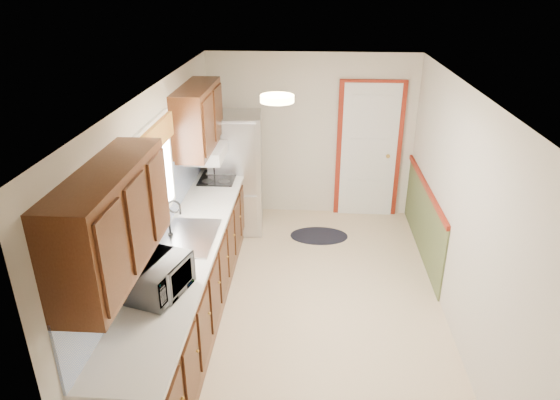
# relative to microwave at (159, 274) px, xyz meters

# --- Properties ---
(room_shell) EXTENTS (3.20, 5.20, 2.52)m
(room_shell) POSITION_rel_microwave_xyz_m (1.20, 1.17, 0.08)
(room_shell) COLOR beige
(room_shell) RESTS_ON ground
(kitchen_run) EXTENTS (0.63, 4.00, 2.20)m
(kitchen_run) POSITION_rel_microwave_xyz_m (-0.04, 0.88, -0.31)
(kitchen_run) COLOR #3E1E0E
(kitchen_run) RESTS_ON ground
(back_wall_trim) EXTENTS (1.12, 2.30, 2.08)m
(back_wall_trim) POSITION_rel_microwave_xyz_m (2.19, 3.38, -0.23)
(back_wall_trim) COLOR maroon
(back_wall_trim) RESTS_ON ground
(ceiling_fixture) EXTENTS (0.30, 0.30, 0.06)m
(ceiling_fixture) POSITION_rel_microwave_xyz_m (0.90, 0.97, 1.24)
(ceiling_fixture) COLOR #FFD88C
(ceiling_fixture) RESTS_ON room_shell
(microwave) EXTENTS (0.43, 0.60, 0.37)m
(microwave) POSITION_rel_microwave_xyz_m (0.00, 0.00, 0.00)
(microwave) COLOR white
(microwave) RESTS_ON kitchen_run
(refrigerator) EXTENTS (0.75, 0.73, 1.68)m
(refrigerator) POSITION_rel_microwave_xyz_m (0.18, 3.03, -0.28)
(refrigerator) COLOR #B7B7BC
(refrigerator) RESTS_ON ground
(rug) EXTENTS (0.82, 0.54, 0.01)m
(rug) POSITION_rel_microwave_xyz_m (1.35, 2.83, -1.12)
(rug) COLOR black
(rug) RESTS_ON ground
(cooktop) EXTENTS (0.45, 0.54, 0.02)m
(cooktop) POSITION_rel_microwave_xyz_m (0.01, 2.57, -0.17)
(cooktop) COLOR black
(cooktop) RESTS_ON kitchen_run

